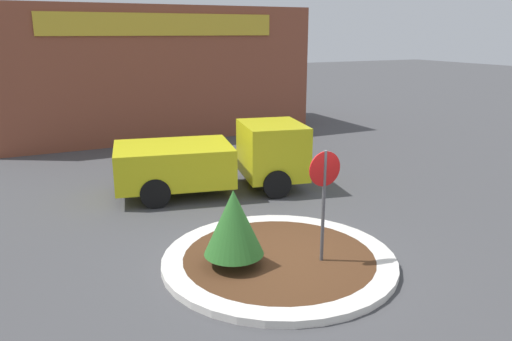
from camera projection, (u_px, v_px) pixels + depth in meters
name	position (u px, v px, depth m)	size (l,w,h in m)	color
ground_plane	(279.00, 263.00, 10.56)	(120.00, 120.00, 0.00)	#474749
traffic_island	(279.00, 259.00, 10.54)	(4.92, 4.92, 0.15)	silver
stop_sign	(324.00, 188.00, 9.92)	(0.71, 0.07, 2.49)	#4C4C51
island_shrub	(234.00, 222.00, 9.89)	(1.21, 1.21, 1.59)	brown
utility_truck	(216.00, 158.00, 15.07)	(5.99, 3.44, 2.02)	gold
storefront_building	(148.00, 71.00, 23.86)	(14.17, 6.07, 5.82)	brown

